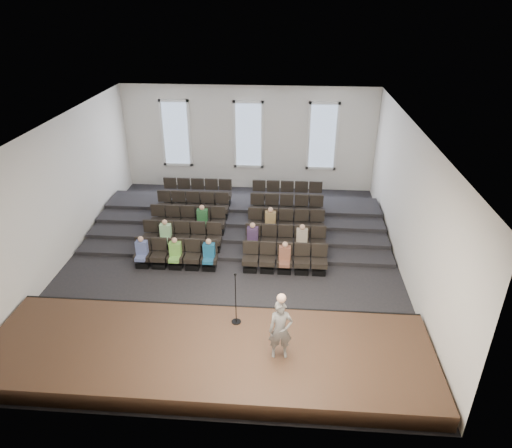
# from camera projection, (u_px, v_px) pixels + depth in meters

# --- Properties ---
(ground) EXTENTS (14.00, 14.00, 0.00)m
(ground) POSITION_uv_depth(u_px,v_px,m) (232.00, 261.00, 16.72)
(ground) COLOR black
(ground) RESTS_ON ground
(ceiling) EXTENTS (12.00, 14.00, 0.02)m
(ceiling) POSITION_uv_depth(u_px,v_px,m) (228.00, 126.00, 14.43)
(ceiling) COLOR white
(ceiling) RESTS_ON ground
(wall_back) EXTENTS (12.00, 0.04, 5.00)m
(wall_back) POSITION_uv_depth(u_px,v_px,m) (249.00, 139.00, 21.80)
(wall_back) COLOR silver
(wall_back) RESTS_ON ground
(wall_front) EXTENTS (12.00, 0.04, 5.00)m
(wall_front) POSITION_uv_depth(u_px,v_px,m) (187.00, 337.00, 9.36)
(wall_front) COLOR silver
(wall_front) RESTS_ON ground
(wall_left) EXTENTS (0.04, 14.00, 5.00)m
(wall_left) POSITION_uv_depth(u_px,v_px,m) (60.00, 193.00, 15.98)
(wall_left) COLOR silver
(wall_left) RESTS_ON ground
(wall_right) EXTENTS (0.04, 14.00, 5.00)m
(wall_right) POSITION_uv_depth(u_px,v_px,m) (410.00, 204.00, 15.17)
(wall_right) COLOR silver
(wall_right) RESTS_ON ground
(stage) EXTENTS (11.80, 3.60, 0.50)m
(stage) POSITION_uv_depth(u_px,v_px,m) (208.00, 354.00, 12.09)
(stage) COLOR #3D281A
(stage) RESTS_ON ground
(stage_lip) EXTENTS (11.80, 0.06, 0.52)m
(stage_lip) POSITION_uv_depth(u_px,v_px,m) (218.00, 312.00, 13.66)
(stage_lip) COLOR black
(stage_lip) RESTS_ON ground
(risers) EXTENTS (11.80, 4.80, 0.60)m
(risers) POSITION_uv_depth(u_px,v_px,m) (241.00, 217.00, 19.44)
(risers) COLOR black
(risers) RESTS_ON ground
(seating_rows) EXTENTS (6.80, 4.70, 1.67)m
(seating_rows) POSITION_uv_depth(u_px,v_px,m) (236.00, 225.00, 17.78)
(seating_rows) COLOR black
(seating_rows) RESTS_ON ground
(windows) EXTENTS (8.44, 0.10, 3.24)m
(windows) POSITION_uv_depth(u_px,v_px,m) (248.00, 135.00, 21.65)
(windows) COLOR white
(windows) RESTS_ON wall_back
(audience) EXTENTS (6.05, 2.64, 1.10)m
(audience) POSITION_uv_depth(u_px,v_px,m) (223.00, 238.00, 16.57)
(audience) COLOR #6AAD45
(audience) RESTS_ON seating_rows
(speaker) EXTENTS (0.64, 0.46, 1.65)m
(speaker) POSITION_uv_depth(u_px,v_px,m) (280.00, 330.00, 11.32)
(speaker) COLOR slate
(speaker) RESTS_ON stage
(mic_stand) EXTENTS (0.27, 0.27, 1.64)m
(mic_stand) POSITION_uv_depth(u_px,v_px,m) (236.00, 308.00, 12.64)
(mic_stand) COLOR black
(mic_stand) RESTS_ON stage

